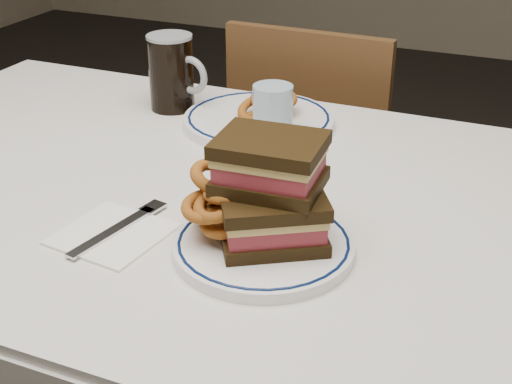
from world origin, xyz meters
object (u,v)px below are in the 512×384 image
at_px(chair_far, 318,170).
at_px(reuben_sandwich, 271,191).
at_px(far_plate, 259,120).
at_px(beer_mug, 172,72).
at_px(main_plate, 264,245).

bearing_deg(chair_far, reuben_sandwich, -76.45).
height_order(reuben_sandwich, far_plate, reuben_sandwich).
bearing_deg(reuben_sandwich, beer_mug, 132.22).
bearing_deg(main_plate, reuben_sandwich, 68.48).
bearing_deg(reuben_sandwich, far_plate, 114.95).
xyz_separation_m(chair_far, reuben_sandwich, (0.20, -0.83, 0.37)).
xyz_separation_m(main_plate, reuben_sandwich, (0.00, 0.01, 0.08)).
xyz_separation_m(beer_mug, far_plate, (0.19, -0.02, -0.06)).
relative_size(chair_far, main_plate, 3.54).
bearing_deg(beer_mug, main_plate, -49.02).
distance_m(main_plate, reuben_sandwich, 0.08).
relative_size(reuben_sandwich, beer_mug, 1.16).
bearing_deg(chair_far, beer_mug, -112.53).
relative_size(reuben_sandwich, far_plate, 0.61).
xyz_separation_m(reuben_sandwich, far_plate, (-0.18, 0.39, -0.07)).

